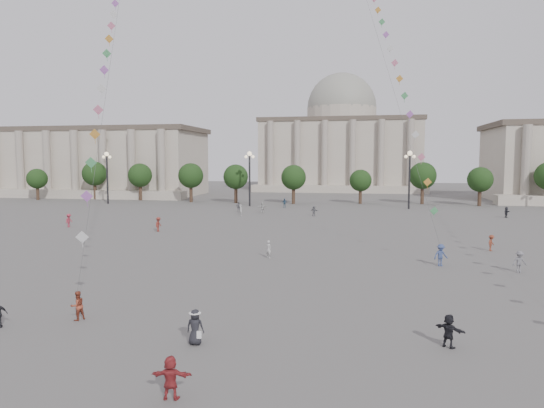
# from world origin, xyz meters

# --- Properties ---
(ground) EXTENTS (360.00, 360.00, 0.00)m
(ground) POSITION_xyz_m (0.00, 0.00, 0.00)
(ground) COLOR #575452
(ground) RESTS_ON ground
(hall_west) EXTENTS (84.00, 26.22, 17.20)m
(hall_west) POSITION_xyz_m (-75.00, 93.89, 8.43)
(hall_west) COLOR #AC9F90
(hall_west) RESTS_ON ground
(hall_central) EXTENTS (48.30, 34.30, 35.50)m
(hall_central) POSITION_xyz_m (0.00, 129.22, 14.23)
(hall_central) COLOR #AC9F90
(hall_central) RESTS_ON ground
(tree_row) EXTENTS (137.12, 5.12, 8.00)m
(tree_row) POSITION_xyz_m (0.00, 78.00, 5.39)
(tree_row) COLOR #35271A
(tree_row) RESTS_ON ground
(lamp_post_far_west) EXTENTS (2.00, 0.90, 10.65)m
(lamp_post_far_west) POSITION_xyz_m (-45.00, 70.00, 7.35)
(lamp_post_far_west) COLOR #262628
(lamp_post_far_west) RESTS_ON ground
(lamp_post_mid_west) EXTENTS (2.00, 0.90, 10.65)m
(lamp_post_mid_west) POSITION_xyz_m (-15.00, 70.00, 7.35)
(lamp_post_mid_west) COLOR #262628
(lamp_post_mid_west) RESTS_ON ground
(lamp_post_mid_east) EXTENTS (2.00, 0.90, 10.65)m
(lamp_post_mid_east) POSITION_xyz_m (15.00, 70.00, 7.35)
(lamp_post_mid_east) COLOR #262628
(lamp_post_mid_east) RESTS_ON ground
(person_crowd_0) EXTENTS (1.08, 0.55, 1.77)m
(person_crowd_0) POSITION_xyz_m (-7.82, 68.00, 0.88)
(person_crowd_0) COLOR #2B4862
(person_crowd_0) RESTS_ON ground
(person_crowd_2) EXTENTS (0.82, 1.25, 1.80)m
(person_crowd_2) POSITION_xyz_m (-31.98, 36.49, 0.90)
(person_crowd_2) COLOR #9E2B3D
(person_crowd_2) RESTS_ON ground
(person_crowd_3) EXTENTS (1.49, 1.28, 1.62)m
(person_crowd_3) POSITION_xyz_m (10.58, 1.87, 0.81)
(person_crowd_3) COLOR black
(person_crowd_3) RESTS_ON ground
(person_crowd_4) EXTENTS (1.75, 1.54, 1.92)m
(person_crowd_4) POSITION_xyz_m (-10.14, 58.46, 0.96)
(person_crowd_4) COLOR beige
(person_crowd_4) RESTS_ON ground
(person_crowd_6) EXTENTS (1.24, 0.88, 1.74)m
(person_crowd_6) POSITION_xyz_m (18.83, 19.12, 0.87)
(person_crowd_6) COLOR slate
(person_crowd_6) RESTS_ON ground
(person_crowd_8) EXTENTS (1.07, 1.19, 1.60)m
(person_crowd_8) POSITION_xyz_m (19.05, 28.53, 0.80)
(person_crowd_8) COLOR brown
(person_crowd_8) RESTS_ON ground
(person_crowd_9) EXTENTS (1.41, 1.51, 1.69)m
(person_crowd_9) POSITION_xyz_m (28.69, 58.71, 0.85)
(person_crowd_9) COLOR #222227
(person_crowd_9) RESTS_ON ground
(person_crowd_10) EXTENTS (0.75, 0.77, 1.79)m
(person_crowd_10) POSITION_xyz_m (-12.74, 53.98, 0.90)
(person_crowd_10) COLOR #B7B7B3
(person_crowd_10) RESTS_ON ground
(person_crowd_12) EXTENTS (1.51, 1.27, 1.63)m
(person_crowd_12) POSITION_xyz_m (-1.04, 55.61, 0.82)
(person_crowd_12) COLOR slate
(person_crowd_12) RESTS_ON ground
(person_crowd_13) EXTENTS (0.71, 0.68, 1.64)m
(person_crowd_13) POSITION_xyz_m (-1.85, 21.15, 0.82)
(person_crowd_13) COLOR #AFAEAA
(person_crowd_13) RESTS_ON ground
(person_crowd_16) EXTENTS (1.12, 0.82, 1.76)m
(person_crowd_16) POSITION_xyz_m (-14.40, 58.94, 0.88)
(person_crowd_16) COLOR slate
(person_crowd_16) RESTS_ON ground
(person_crowd_17) EXTENTS (0.79, 1.23, 1.81)m
(person_crowd_17) POSITION_xyz_m (-18.59, 34.95, 0.91)
(person_crowd_17) COLOR maroon
(person_crowd_17) RESTS_ON ground
(tourist_2) EXTENTS (1.58, 0.66, 1.65)m
(tourist_2) POSITION_xyz_m (-0.50, -5.28, 0.83)
(tourist_2) COLOR maroon
(tourist_2) RESTS_ON ground
(kite_flyer_0) EXTENTS (0.94, 1.00, 1.64)m
(kite_flyer_0) POSITION_xyz_m (-9.10, 2.29, 0.82)
(kite_flyer_0) COLOR brown
(kite_flyer_0) RESTS_ON ground
(kite_flyer_1) EXTENTS (1.38, 1.09, 1.87)m
(kite_flyer_1) POSITION_xyz_m (13.06, 20.49, 0.94)
(kite_flyer_1) COLOR navy
(kite_flyer_1) RESTS_ON ground
(hat_person) EXTENTS (0.86, 0.60, 1.73)m
(hat_person) POSITION_xyz_m (-1.42, 0.02, 0.90)
(hat_person) COLOR black
(hat_person) RESTS_ON ground
(kite_train_west) EXTENTS (18.80, 43.98, 64.21)m
(kite_train_west) POSITION_xyz_m (-18.91, 26.05, 24.30)
(kite_train_west) COLOR #3F3F3F
(kite_train_west) RESTS_ON ground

